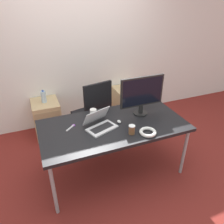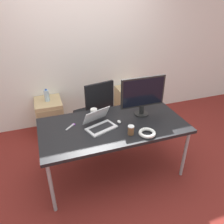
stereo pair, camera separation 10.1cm
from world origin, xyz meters
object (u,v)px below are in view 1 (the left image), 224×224
Objects in this scene: cabinet_right at (126,104)px; water_bottle at (44,97)px; office_chair at (93,119)px; monitor at (142,94)px; cable_coil at (148,132)px; coffee_cup_white at (93,113)px; coffee_cup_brown at (132,130)px; cabinet_left at (47,118)px; laptop_center at (100,124)px; mouse at (119,121)px.

water_bottle reaches higher than cabinet_right.
monitor is (0.48, -0.66, 0.64)m from office_chair.
cable_coil is at bearing -107.84° from monitor.
cabinet_right is 1.39m from monitor.
office_chair is at bearing 75.28° from coffee_cup_white.
office_chair is at bearing 98.76° from coffee_cup_brown.
cabinet_left is 1.43m from laptop_center.
office_chair is 9.89× the size of coffee_cup_white.
cable_coil is at bearing -57.97° from mouse.
coffee_cup_brown reaches higher than cable_coil.
coffee_cup_white is at bearing -61.32° from cabinet_left.
coffee_cup_white is at bearing 90.01° from laptop_center.
cabinet_left is at bearing 118.68° from coffee_cup_white.
mouse reaches higher than cabinet_right.
cabinet_right is 9.18× the size of mouse.
cabinet_left is at bearing 122.40° from cable_coil.
coffee_cup_brown is at bearing -130.26° from monitor.
monitor is (-0.33, -1.13, 0.73)m from cabinet_right.
laptop_center is 0.66m from monitor.
laptop_center is at bearing -89.99° from coffee_cup_white.
water_bottle is at bearing 122.45° from mouse.
laptop_center is (-0.94, -1.24, 0.49)m from cabinet_right.
coffee_cup_brown is (0.16, -1.04, 0.40)m from office_chair.
coffee_cup_white is (-0.00, 0.27, 0.01)m from laptop_center.
laptop_center is at bearing -170.07° from monitor.
laptop_center is (0.53, -1.24, 0.49)m from cabinet_left.
cabinet_left is 1.00× the size of cabinet_right.
monitor is (0.61, 0.11, 0.24)m from laptop_center.
monitor is at bearing 15.61° from mouse.
monitor is at bearing 49.74° from coffee_cup_brown.
cabinet_left is 1.76m from monitor.
mouse reaches higher than cabinet_left.
mouse is (0.78, -1.23, 0.46)m from cabinet_left.
laptop_center is at bearing -66.80° from water_bottle.
laptop_center reaches higher than cable_coil.
mouse is at bearing -81.01° from office_chair.
office_chair is 0.87m from water_bottle.
monitor is 0.53m from cable_coil.
office_chair is at bearing 106.84° from cable_coil.
coffee_cup_white reaches higher than water_bottle.
cable_coil is (0.17, -0.07, -0.04)m from coffee_cup_brown.
water_bottle is at bearing 90.00° from cabinet_left.
mouse is (0.78, -1.23, 0.06)m from water_bottle.
laptop_center is 3.70× the size of coffee_cup_brown.
coffee_cup_brown is (0.82, -1.51, 0.10)m from water_bottle.
laptop_center is 0.25m from mouse.
monitor is at bearing 72.16° from cable_coil.
monitor is at bearing -14.75° from coffee_cup_white.
coffee_cup_white is (-0.94, -0.97, 0.50)m from cabinet_right.
cable_coil reaches higher than cabinet_left.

